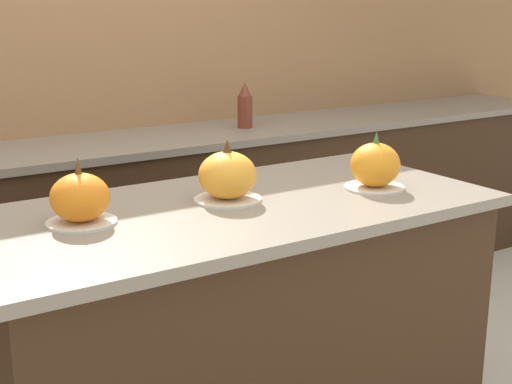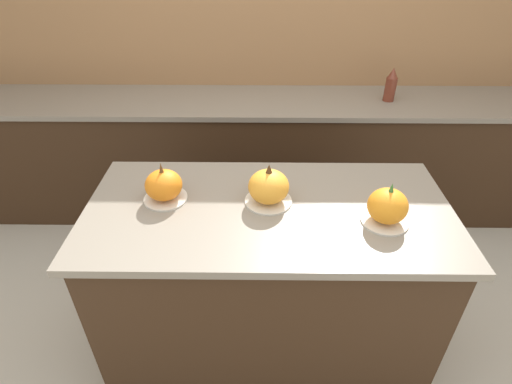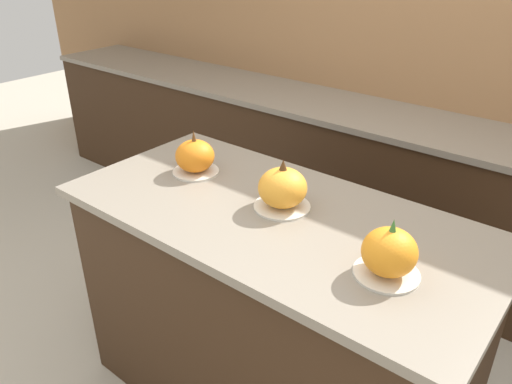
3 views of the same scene
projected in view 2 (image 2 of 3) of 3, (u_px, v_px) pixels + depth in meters
The scene contains 8 objects.
ground_plane at pixel (265, 344), 2.24m from camera, with size 12.00×12.00×0.00m, color #BCB29E.
wall_back at pixel (266, 39), 2.88m from camera, with size 8.00×0.06×2.50m.
kitchen_island at pixel (267, 285), 1.97m from camera, with size 1.56×0.76×0.95m.
back_counter at pixel (265, 157), 3.06m from camera, with size 6.00×0.60×0.92m.
pumpkin_cake_left at pixel (164, 186), 1.71m from camera, with size 0.19×0.19×0.18m.
pumpkin_cake_center at pixel (268, 187), 1.69m from camera, with size 0.20×0.20×0.19m.
pumpkin_cake_right at pixel (387, 207), 1.58m from camera, with size 0.19×0.19×0.19m.
bottle_tall at pixel (391, 85), 2.73m from camera, with size 0.08×0.08×0.23m.
Camera 2 is at (-0.04, -1.36, 1.97)m, focal length 28.00 mm.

